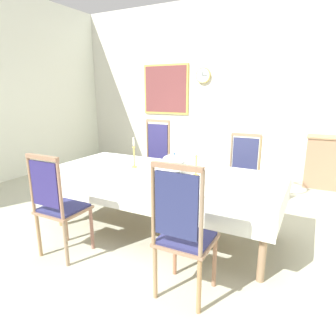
{
  "coord_description": "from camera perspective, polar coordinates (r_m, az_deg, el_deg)",
  "views": [
    {
      "loc": [
        1.53,
        -2.9,
        1.65
      ],
      "look_at": [
        0.05,
        -0.04,
        0.8
      ],
      "focal_mm": 31.01,
      "sensor_mm": 36.0,
      "label": 1
    }
  ],
  "objects": [
    {
      "name": "candlestick_west",
      "position": [
        3.52,
        -6.7,
        2.47
      ],
      "size": [
        0.07,
        0.07,
        0.37
      ],
      "color": "gold",
      "rests_on": "tablecloth"
    },
    {
      "name": "back_wall",
      "position": [
        6.18,
        13.48,
        15.06
      ],
      "size": [
        7.28,
        0.08,
        3.45
      ],
      "primitive_type": "cube",
      "color": "silver",
      "rests_on": "ground"
    },
    {
      "name": "spoon_primary",
      "position": [
        2.77,
        5.23,
        -4.04
      ],
      "size": [
        0.04,
        0.18,
        0.01
      ],
      "rotation": [
        0.0,
        0.0,
        -0.1
      ],
      "color": "gold",
      "rests_on": "tablecloth"
    },
    {
      "name": "chair_south_a",
      "position": [
        3.11,
        -20.82,
        -6.63
      ],
      "size": [
        0.44,
        0.42,
        1.09
      ],
      "color": "#9F765C",
      "rests_on": "ground"
    },
    {
      "name": "mounted_clock",
      "position": [
        6.34,
        6.95,
        17.61
      ],
      "size": [
        0.31,
        0.06,
        0.31
      ],
      "color": "#D1B251"
    },
    {
      "name": "chair_south_b",
      "position": [
        2.32,
        2.94,
        -12.33
      ],
      "size": [
        0.44,
        0.42,
        1.16
      ],
      "color": "#9F684B",
      "rests_on": "ground"
    },
    {
      "name": "bowl_near_left",
      "position": [
        2.78,
        2.65,
        -3.45
      ],
      "size": [
        0.18,
        0.18,
        0.04
      ],
      "color": "white",
      "rests_on": "tablecloth"
    },
    {
      "name": "candlestick_east",
      "position": [
        3.16,
        5.53,
        0.81
      ],
      "size": [
        0.07,
        0.07,
        0.34
      ],
      "color": "gold",
      "rests_on": "tablecloth"
    },
    {
      "name": "chair_north_a",
      "position": [
        4.53,
        -2.69,
        1.57
      ],
      "size": [
        0.44,
        0.42,
        1.23
      ],
      "rotation": [
        0.0,
        0.0,
        3.14
      ],
      "color": "#987151",
      "rests_on": "ground"
    },
    {
      "name": "ground",
      "position": [
        3.68,
        -0.46,
        -12.2
      ],
      "size": [
        7.28,
        6.1,
        0.04
      ],
      "primitive_type": "cube",
      "color": "#B2B39C"
    },
    {
      "name": "framed_painting",
      "position": [
        6.7,
        -0.45,
        15.2
      ],
      "size": [
        1.09,
        0.05,
        1.07
      ],
      "color": "#D1B251"
    },
    {
      "name": "dining_table",
      "position": [
        3.38,
        -0.9,
        -1.88
      ],
      "size": [
        2.65,
        1.11,
        0.75
      ],
      "color": "#93784B",
      "rests_on": "ground"
    },
    {
      "name": "spoon_secondary",
      "position": [
        2.93,
        0.54,
        -2.89
      ],
      "size": [
        0.05,
        0.18,
        0.01
      ],
      "rotation": [
        0.0,
        0.0,
        0.22
      ],
      "color": "gold",
      "rests_on": "tablecloth"
    },
    {
      "name": "bowl_near_right",
      "position": [
        2.95,
        -1.72,
        -2.36
      ],
      "size": [
        0.19,
        0.19,
        0.04
      ],
      "color": "white",
      "rests_on": "tablecloth"
    },
    {
      "name": "chair_north_b",
      "position": [
        4.04,
        14.31,
        -1.12
      ],
      "size": [
        0.44,
        0.42,
        1.11
      ],
      "rotation": [
        0.0,
        0.0,
        3.14
      ],
      "color": "#9D7056",
      "rests_on": "ground"
    },
    {
      "name": "tablecloth",
      "position": [
        3.38,
        -0.9,
        -1.83
      ],
      "size": [
        2.67,
        1.13,
        0.31
      ],
      "color": "white",
      "rests_on": "dining_table"
    },
    {
      "name": "soup_tureen",
      "position": [
        3.26,
        1.27,
        0.93
      ],
      "size": [
        0.29,
        0.29,
        0.23
      ],
      "color": "white",
      "rests_on": "tablecloth"
    }
  ]
}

